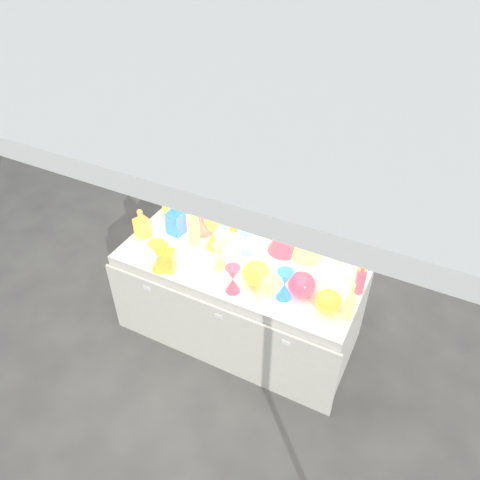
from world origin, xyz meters
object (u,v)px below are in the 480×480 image
at_px(bottle_0, 212,203).
at_px(lampshade_0, 202,217).
at_px(display_table, 239,298).
at_px(hourglass_0, 158,256).
at_px(cardboard_box_closed, 330,191).
at_px(globe_0, 256,274).
at_px(decanter_0, 141,223).

height_order(bottle_0, lampshade_0, bottle_0).
distance_m(display_table, bottle_0, 0.78).
distance_m(hourglass_0, lampshade_0, 0.54).
bearing_deg(hourglass_0, cardboard_box_closed, 77.60).
relative_size(hourglass_0, lampshade_0, 0.96).
distance_m(display_table, globe_0, 0.51).
bearing_deg(globe_0, bottle_0, 141.68).
height_order(display_table, globe_0, globe_0).
bearing_deg(bottle_0, globe_0, -38.32).
bearing_deg(globe_0, lampshade_0, 151.29).
bearing_deg(decanter_0, lampshade_0, 54.46).
xyz_separation_m(display_table, globe_0, (0.20, -0.14, 0.45)).
bearing_deg(globe_0, display_table, 145.25).
bearing_deg(globe_0, cardboard_box_closed, 93.58).
height_order(hourglass_0, lampshade_0, lampshade_0).
bearing_deg(display_table, hourglass_0, -145.69).
bearing_deg(lampshade_0, cardboard_box_closed, 95.47).
bearing_deg(hourglass_0, lampshade_0, 85.40).
bearing_deg(bottle_0, hourglass_0, -93.90).
bearing_deg(decanter_0, cardboard_box_closed, 86.66).
height_order(cardboard_box_closed, globe_0, globe_0).
distance_m(display_table, lampshade_0, 0.69).
bearing_deg(lampshade_0, decanter_0, -124.03).
distance_m(bottle_0, hourglass_0, 0.69).
relative_size(cardboard_box_closed, lampshade_0, 1.98).
height_order(bottle_0, decanter_0, bottle_0).
xyz_separation_m(display_table, hourglass_0, (-0.48, -0.33, 0.49)).
distance_m(cardboard_box_closed, decanter_0, 2.44).
xyz_separation_m(decanter_0, lampshade_0, (0.38, 0.27, -0.00)).
relative_size(globe_0, lampshade_0, 0.76).
bearing_deg(bottle_0, cardboard_box_closed, 74.39).
height_order(display_table, cardboard_box_closed, display_table).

